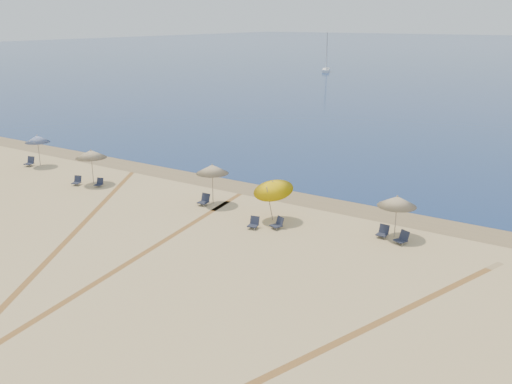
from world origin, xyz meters
TOP-DOWN VIEW (x-y plane):
  - wet_sand at (0.00, 24.00)m, footprint 500.00×500.00m
  - umbrella_0 at (-20.55, 19.90)m, footprint 1.91×1.91m
  - umbrella_1 at (-13.10, 18.82)m, footprint 2.18×2.18m
  - umbrella_2 at (-3.19, 19.88)m, footprint 2.06×2.06m
  - umbrella_3 at (1.55, 19.37)m, footprint 2.33×2.39m
  - umbrella_4 at (8.43, 20.79)m, footprint 2.08×2.08m
  - chair_0 at (-21.28, 19.49)m, footprint 0.77×0.85m
  - chair_1 at (-13.85, 17.99)m, footprint 0.72×0.77m
  - chair_2 at (-12.21, 18.57)m, footprint 0.63×0.69m
  - chair_3 at (-3.53, 19.42)m, footprint 0.61×0.71m
  - chair_4 at (1.32, 17.74)m, footprint 0.64×0.71m
  - chair_5 at (2.49, 18.42)m, footprint 0.75×0.80m
  - chair_6 at (7.92, 20.41)m, footprint 0.57×0.66m
  - chair_7 at (9.09, 20.09)m, footprint 0.78×0.83m
  - sailboat_0 at (-37.51, 106.33)m, footprint 3.55×5.74m
  - tire_tracks at (0.22, 10.11)m, footprint 53.82×44.20m

SIDE VIEW (x-z plane):
  - tire_tracks at x=0.22m, z-range 0.00..0.00m
  - wet_sand at x=0.00m, z-range 0.00..0.00m
  - chair_2 at x=-12.21m, z-range -0.04..0.56m
  - chair_1 at x=-13.85m, z-range -0.04..0.60m
  - chair_4 at x=1.32m, z-range -0.04..0.61m
  - chair_5 at x=2.49m, z-range -0.04..0.62m
  - chair_6 at x=7.92m, z-range -0.04..0.62m
  - chair_7 at x=9.09m, z-range -0.04..0.64m
  - chair_3 at x=-3.53m, z-range -0.04..0.67m
  - chair_0 at x=-21.28m, z-range -0.04..0.69m
  - umbrella_4 at x=8.43m, z-range 0.84..3.20m
  - umbrella_3 at x=1.55m, z-range 0.72..3.42m
  - umbrella_1 at x=-13.10m, z-range 0.92..3.44m
  - umbrella_0 at x=-20.55m, z-range 0.93..3.48m
  - umbrella_2 at x=-3.19m, z-range 0.97..3.61m
  - sailboat_0 at x=-37.51m, z-range -1.66..6.73m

